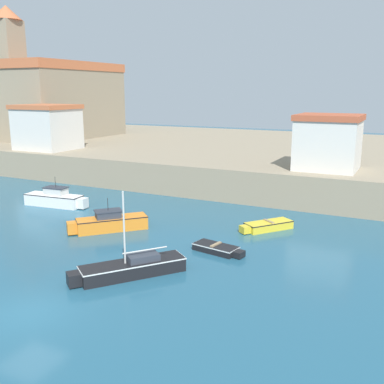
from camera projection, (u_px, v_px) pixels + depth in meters
The scene contains 10 objects.
ground_plane at pixel (28, 313), 20.19m from camera, with size 200.00×200.00×0.00m, color #235670.
quay_seawall at pixel (284, 157), 57.11m from camera, with size 120.00×40.00×2.97m, color gray.
sailboat_black_0 at pixel (131, 267), 24.13m from camera, with size 4.78×5.71×4.71m.
motorboat_orange_1 at pixel (110, 222), 31.94m from camera, with size 4.65×4.88×2.39m.
dinghy_black_2 at pixel (217, 248), 27.69m from camera, with size 3.44×1.71×0.52m.
motorboat_white_3 at pixel (56, 199), 38.68m from camera, with size 5.92×2.05×2.58m.
dinghy_yellow_4 at pixel (267, 225), 32.11m from camera, with size 3.24×3.82×0.67m.
church at pixel (56, 97), 65.24m from camera, with size 13.95×18.15×18.49m.
harbor_shed_near_wharf at pixel (47, 127), 52.57m from camera, with size 6.49×5.75×5.19m.
harbor_shed_mid_row at pixel (328, 142), 39.11m from camera, with size 5.40×5.23×4.78m.
Camera 1 is at (14.86, -13.24, 9.78)m, focal length 42.00 mm.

